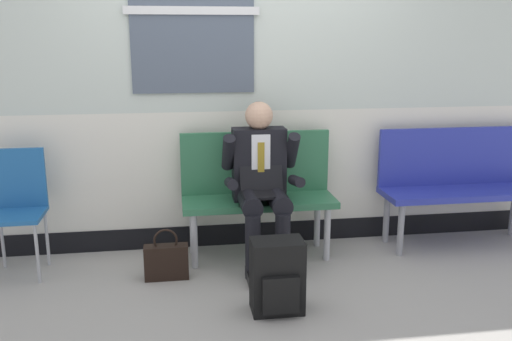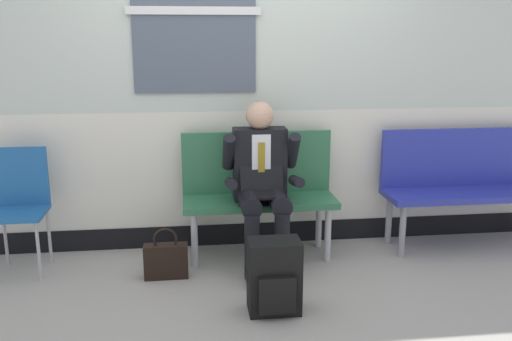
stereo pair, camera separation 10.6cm
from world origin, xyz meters
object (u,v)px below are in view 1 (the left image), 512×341
Objects in this scene: bench_empty at (458,178)px; person_seated at (261,181)px; bench_with_person at (257,186)px; backpack at (277,277)px; folding_chair at (18,200)px; handbag at (166,261)px.

bench_empty is 1.70m from person_seated.
bench_with_person is at bearing 179.99° from bench_empty.
backpack is (-0.02, -0.78, -0.42)m from person_seated.
folding_chair is (-1.77, -0.09, -0.01)m from bench_with_person.
folding_chair is (-3.46, -0.09, -0.01)m from bench_empty.
bench_empty is at bearing 9.24° from handbag.
backpack is at bearing -150.07° from bench_empty.
person_seated is (-1.69, -0.20, 0.10)m from bench_empty.
bench_empty reaches higher than backpack.
bench_empty is 1.45× the size of folding_chair.
person_seated reaches higher than bench_with_person.
handbag is at bearing -170.76° from bench_empty.
person_seated reaches higher than bench_empty.
bench_empty is 2.47m from handbag.
person_seated reaches higher than folding_chair.
person_seated is 1.77m from folding_chair.
person_seated is 1.35× the size of folding_chair.
bench_empty is at bearing 6.92° from person_seated.
handbag is at bearing -16.06° from folding_chair.
bench_empty is 3.49× the size of handbag.
bench_empty is at bearing -0.01° from bench_with_person.
person_seated is at bearing -3.74° from folding_chair.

